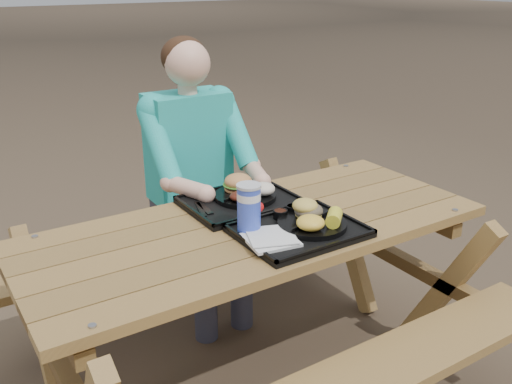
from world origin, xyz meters
TOP-DOWN VIEW (x-y plane):
  - ground at (0.00, 0.00)m, footprint 60.00×60.00m
  - picnic_table at (0.00, 0.00)m, footprint 1.80×1.49m
  - tray_near at (0.08, -0.17)m, footprint 0.45×0.35m
  - tray_far at (0.05, 0.19)m, footprint 0.45×0.35m
  - plate_near at (0.14, -0.17)m, footprint 0.26×0.26m
  - plate_far at (0.08, 0.20)m, footprint 0.26×0.26m
  - napkin_stack at (-0.06, -0.19)m, footprint 0.19×0.19m
  - soda_cup at (-0.08, -0.08)m, footprint 0.09×0.09m
  - condiment_bbq at (0.08, -0.05)m, footprint 0.06×0.06m
  - condiment_mustard at (0.15, -0.04)m, footprint 0.06×0.06m
  - sandwich at (0.16, -0.13)m, footprint 0.10×0.10m
  - mac_cheese at (0.09, -0.22)m, footprint 0.10×0.10m
  - corn_cob at (0.19, -0.24)m, footprint 0.13×0.13m
  - cutlery_far at (-0.12, 0.20)m, footprint 0.04×0.15m
  - burger at (0.07, 0.26)m, footprint 0.12×0.12m
  - baked_beans at (0.02, 0.15)m, footprint 0.08×0.08m
  - potato_salad at (0.14, 0.15)m, footprint 0.09×0.09m
  - diner at (0.07, 0.70)m, footprint 0.48×0.84m

SIDE VIEW (x-z plane):
  - ground at x=0.00m, z-range 0.00..0.00m
  - picnic_table at x=0.00m, z-range 0.00..0.75m
  - diner at x=0.07m, z-range 0.00..1.28m
  - tray_near at x=0.08m, z-range 0.75..0.77m
  - tray_far at x=0.05m, z-range 0.75..0.77m
  - cutlery_far at x=-0.12m, z-range 0.77..0.78m
  - napkin_stack at x=-0.06m, z-range 0.77..0.79m
  - plate_near at x=0.14m, z-range 0.77..0.79m
  - plate_far at x=0.08m, z-range 0.77..0.79m
  - condiment_bbq at x=0.08m, z-range 0.77..0.80m
  - condiment_mustard at x=0.15m, z-range 0.77..0.80m
  - baked_beans at x=0.02m, z-range 0.79..0.83m
  - mac_cheese at x=0.09m, z-range 0.79..0.84m
  - potato_salad at x=0.14m, z-range 0.79..0.84m
  - corn_cob at x=0.19m, z-range 0.79..0.84m
  - sandwich at x=0.16m, z-range 0.79..0.90m
  - burger at x=0.07m, z-range 0.79..0.90m
  - soda_cup at x=-0.08m, z-range 0.77..0.94m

